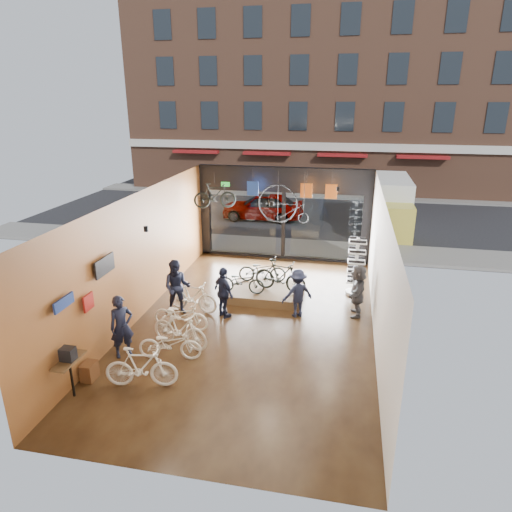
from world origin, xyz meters
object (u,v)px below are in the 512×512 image
(customer_5, at_px, (357,290))
(sunglasses_rack, at_px, (356,266))
(floor_bike_4, at_px, (181,315))
(hung_bike, at_px, (215,196))
(customer_2, at_px, (224,293))
(box_truck, at_px, (387,206))
(floor_bike_3, at_px, (180,329))
(floor_bike_2, at_px, (170,344))
(customer_1, at_px, (177,287))
(customer_3, at_px, (297,293))
(street_car, at_px, (263,206))
(floor_bike_5, at_px, (192,297))
(penny_farthing, at_px, (286,205))
(display_bike_right, at_px, (262,270))
(display_bike_mid, at_px, (280,276))
(floor_bike_1, at_px, (141,367))
(display_platform, at_px, (267,293))
(display_bike_left, at_px, (241,281))
(customer_0, at_px, (122,326))

(customer_5, xyz_separation_m, sunglasses_rack, (-0.05, 1.62, 0.18))
(floor_bike_4, height_order, hung_bike, hung_bike)
(customer_2, height_order, customer_5, customer_5)
(box_truck, distance_m, floor_bike_3, 14.14)
(floor_bike_2, xyz_separation_m, customer_1, (-0.73, 2.52, 0.45))
(customer_5, xyz_separation_m, hung_bike, (-5.36, 3.02, 2.10))
(floor_bike_4, distance_m, customer_5, 5.39)
(customer_2, xyz_separation_m, customer_3, (2.19, 0.50, -0.04))
(floor_bike_4, height_order, customer_5, customer_5)
(street_car, distance_m, floor_bike_5, 11.59)
(floor_bike_2, bearing_deg, customer_3, -51.55)
(floor_bike_4, xyz_separation_m, penny_farthing, (2.25, 5.69, 2.06))
(floor_bike_2, bearing_deg, display_bike_right, -25.00)
(floor_bike_4, bearing_deg, display_bike_mid, -40.79)
(street_car, distance_m, customer_2, 11.80)
(floor_bike_1, bearing_deg, customer_5, -56.30)
(display_bike_mid, relative_size, customer_1, 1.03)
(floor_bike_3, height_order, display_bike_right, display_bike_right)
(customer_1, bearing_deg, hung_bike, 78.00)
(box_truck, bearing_deg, hung_bike, -135.21)
(floor_bike_5, bearing_deg, display_bike_mid, -52.73)
(customer_5, height_order, sunglasses_rack, sunglasses_rack)
(sunglasses_rack, bearing_deg, display_bike_right, -158.63)
(floor_bike_4, distance_m, floor_bike_5, 1.16)
(display_bike_right, distance_m, penny_farthing, 3.02)
(display_platform, distance_m, display_bike_left, 1.08)
(display_platform, height_order, customer_2, customer_2)
(penny_farthing, bearing_deg, floor_bike_1, -104.13)
(street_car, distance_m, customer_0, 14.46)
(floor_bike_5, bearing_deg, floor_bike_2, -164.85)
(customer_5, bearing_deg, customer_3, -74.62)
(customer_2, distance_m, penny_farthing, 5.14)
(customer_0, xyz_separation_m, customer_2, (1.99, 2.67, -0.03))
(penny_farthing, bearing_deg, street_car, 107.58)
(floor_bike_5, bearing_deg, display_bike_right, -32.54)
(box_truck, relative_size, hung_bike, 4.09)
(display_bike_left, xyz_separation_m, customer_3, (1.93, -0.71, 0.06))
(floor_bike_2, height_order, customer_2, customer_2)
(floor_bike_1, height_order, customer_5, customer_5)
(floor_bike_3, relative_size, hung_bike, 1.10)
(floor_bike_4, distance_m, customer_1, 1.12)
(display_platform, xyz_separation_m, sunglasses_rack, (2.89, 0.87, 0.86))
(floor_bike_2, bearing_deg, floor_bike_3, -11.45)
(floor_bike_1, bearing_deg, street_car, -10.13)
(floor_bike_4, distance_m, display_bike_left, 2.56)
(box_truck, distance_m, floor_bike_4, 13.45)
(street_car, distance_m, floor_bike_2, 14.34)
(display_bike_right, distance_m, customer_0, 5.68)
(display_platform, bearing_deg, floor_bike_1, -109.72)
(floor_bike_1, xyz_separation_m, floor_bike_2, (0.20, 1.26, -0.08))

